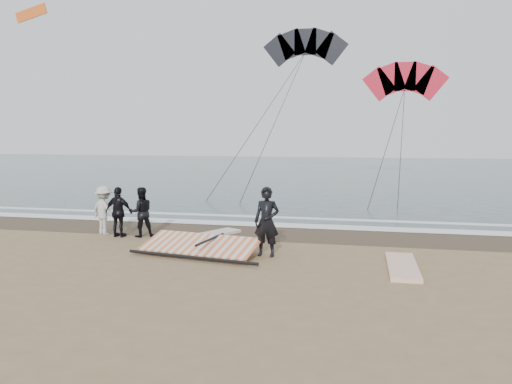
# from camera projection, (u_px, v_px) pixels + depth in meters

# --- Properties ---
(ground) EXTENTS (120.00, 120.00, 0.00)m
(ground) POSITION_uv_depth(u_px,v_px,m) (267.00, 268.00, 12.80)
(ground) COLOR #8C704C
(ground) RESTS_ON ground
(sea) EXTENTS (120.00, 54.00, 0.02)m
(sea) POSITION_uv_depth(u_px,v_px,m) (335.00, 172.00, 44.87)
(sea) COLOR #233838
(sea) RESTS_ON ground
(wet_sand) EXTENTS (120.00, 2.80, 0.01)m
(wet_sand) POSITION_uv_depth(u_px,v_px,m) (291.00, 234.00, 17.18)
(wet_sand) COLOR #4C3D2B
(wet_sand) RESTS_ON ground
(foam_near) EXTENTS (120.00, 0.90, 0.01)m
(foam_near) POSITION_uv_depth(u_px,v_px,m) (296.00, 226.00, 18.53)
(foam_near) COLOR white
(foam_near) RESTS_ON sea
(foam_far) EXTENTS (120.00, 0.45, 0.01)m
(foam_far) POSITION_uv_depth(u_px,v_px,m) (302.00, 218.00, 20.18)
(foam_far) COLOR white
(foam_far) RESTS_ON sea
(man_main) EXTENTS (0.75, 0.52, 1.96)m
(man_main) POSITION_uv_depth(u_px,v_px,m) (267.00, 222.00, 13.95)
(man_main) COLOR black
(man_main) RESTS_ON ground
(board_white) EXTENTS (0.74, 2.62, 0.10)m
(board_white) POSITION_uv_depth(u_px,v_px,m) (402.00, 266.00, 12.77)
(board_white) COLOR white
(board_white) RESTS_ON ground
(board_cream) EXTENTS (1.79, 2.47, 0.10)m
(board_cream) POSITION_uv_depth(u_px,v_px,m) (209.00, 235.00, 16.67)
(board_cream) COLOR beige
(board_cream) RESTS_ON ground
(trio_cluster) EXTENTS (2.53, 1.10, 1.68)m
(trio_cluster) POSITION_uv_depth(u_px,v_px,m) (120.00, 211.00, 16.75)
(trio_cluster) COLOR black
(trio_cluster) RESTS_ON ground
(sail_rig) EXTENTS (3.87, 2.21, 0.49)m
(sail_rig) POSITION_uv_depth(u_px,v_px,m) (199.00, 247.00, 14.37)
(sail_rig) COLOR black
(sail_rig) RESTS_ON ground
(kite_red) EXTENTS (6.32, 7.18, 15.76)m
(kite_red) POSITION_uv_depth(u_px,v_px,m) (405.00, 84.00, 34.80)
(kite_red) COLOR red
(kite_red) RESTS_ON ground
(kite_dark) EXTENTS (7.38, 8.32, 19.07)m
(kite_dark) POSITION_uv_depth(u_px,v_px,m) (305.00, 50.00, 38.68)
(kite_dark) COLOR black
(kite_dark) RESTS_ON ground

